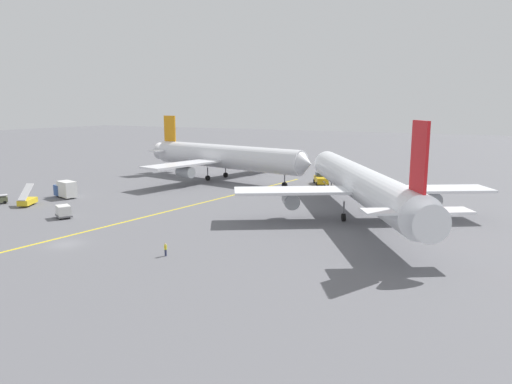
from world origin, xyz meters
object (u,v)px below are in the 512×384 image
(pushback_tug, at_px, (321,179))
(ground_crew_ramp_agent_by_cones, at_px, (166,249))
(gse_baggage_cart_near_cluster, at_px, (0,199))
(gse_container_dolly_flat, at_px, (63,211))
(gse_stair_truck_yellow, at_px, (27,200))
(airliner_being_pushed, at_px, (360,183))
(gse_catering_truck_tall, at_px, (65,189))
(airliner_at_gate_left, at_px, (225,157))

(pushback_tug, relative_size, ground_crew_ramp_agent_by_cones, 5.30)
(pushback_tug, bearing_deg, gse_baggage_cart_near_cluster, -132.11)
(pushback_tug, distance_m, gse_container_dolly_flat, 60.09)
(gse_stair_truck_yellow, relative_size, gse_baggage_cart_near_cluster, 1.56)
(airliner_being_pushed, height_order, ground_crew_ramp_agent_by_cones, airliner_being_pushed)
(pushback_tug, bearing_deg, gse_container_dolly_flat, -115.73)
(gse_container_dolly_flat, bearing_deg, gse_baggage_cart_near_cluster, 173.62)
(airliner_being_pushed, distance_m, gse_catering_truck_tall, 59.94)
(gse_baggage_cart_near_cluster, bearing_deg, ground_crew_ramp_agent_by_cones, -12.08)
(pushback_tug, height_order, gse_baggage_cart_near_cluster, pushback_tug)
(gse_catering_truck_tall, height_order, gse_container_dolly_flat, gse_catering_truck_tall)
(gse_container_dolly_flat, xyz_separation_m, ground_crew_ramp_agent_by_cones, (28.62, -8.25, -0.29))
(airliner_at_gate_left, relative_size, airliner_being_pushed, 0.98)
(gse_baggage_cart_near_cluster, distance_m, ground_crew_ramp_agent_by_cones, 50.48)
(airliner_at_gate_left, xyz_separation_m, gse_container_dolly_flat, (-1.99, -48.73, -4.78))
(gse_stair_truck_yellow, bearing_deg, airliner_at_gate_left, 69.91)
(gse_container_dolly_flat, relative_size, ground_crew_ramp_agent_by_cones, 2.28)
(ground_crew_ramp_agent_by_cones, bearing_deg, airliner_being_pushed, 65.11)
(pushback_tug, xyz_separation_m, gse_catering_truck_tall, (-40.68, -41.38, 0.47))
(pushback_tug, height_order, ground_crew_ramp_agent_by_cones, pushback_tug)
(airliner_at_gate_left, xyz_separation_m, gse_stair_truck_yellow, (-16.46, -45.02, -4.93))
(gse_stair_truck_yellow, bearing_deg, gse_catering_truck_tall, 90.75)
(airliner_being_pushed, distance_m, gse_container_dolly_flat, 50.72)
(gse_baggage_cart_near_cluster, relative_size, ground_crew_ramp_agent_by_cones, 1.86)
(airliner_at_gate_left, height_order, gse_container_dolly_flat, airliner_at_gate_left)
(gse_baggage_cart_near_cluster, bearing_deg, airliner_at_gate_left, 63.90)
(airliner_being_pushed, xyz_separation_m, ground_crew_ramp_agent_by_cones, (-15.35, -33.09, -4.95))
(airliner_being_pushed, distance_m, gse_stair_truck_yellow, 62.34)
(airliner_at_gate_left, distance_m, gse_baggage_cart_near_cluster, 51.93)
(airliner_at_gate_left, height_order, pushback_tug, airliner_at_gate_left)
(gse_stair_truck_yellow, distance_m, gse_catering_truck_tall, 9.07)
(gse_container_dolly_flat, distance_m, gse_baggage_cart_near_cluster, 20.87)
(airliner_being_pushed, bearing_deg, gse_catering_truck_tall, -168.33)
(airliner_at_gate_left, bearing_deg, gse_container_dolly_flat, -92.34)
(airliner_at_gate_left, xyz_separation_m, ground_crew_ramp_agent_by_cones, (26.63, -56.98, -5.07))
(gse_catering_truck_tall, distance_m, gse_container_dolly_flat, 19.38)
(gse_baggage_cart_near_cluster, xyz_separation_m, ground_crew_ramp_agent_by_cones, (49.36, -10.57, 0.02))
(airliner_at_gate_left, bearing_deg, pushback_tug, 12.62)
(pushback_tug, relative_size, gse_container_dolly_flat, 2.33)
(ground_crew_ramp_agent_by_cones, bearing_deg, airliner_at_gate_left, 115.05)
(gse_container_dolly_flat, height_order, gse_baggage_cart_near_cluster, gse_container_dolly_flat)
(airliner_at_gate_left, height_order, gse_baggage_cart_near_cluster, airliner_at_gate_left)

